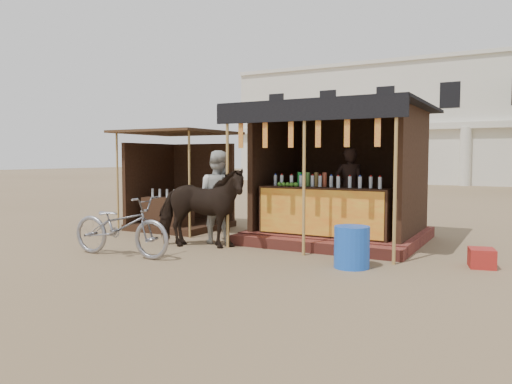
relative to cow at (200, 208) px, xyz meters
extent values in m
plane|color=#846B4C|center=(1.04, -1.27, -0.78)|extent=(120.00, 120.00, 0.00)
cube|color=brown|center=(2.04, 2.23, -0.67)|extent=(3.40, 2.80, 0.22)
cube|color=brown|center=(2.04, 0.68, -0.68)|extent=(3.40, 0.35, 0.20)
cube|color=#341F13|center=(2.04, 1.28, -0.08)|extent=(2.60, 0.55, 0.95)
cube|color=orange|center=(2.04, 0.99, -0.08)|extent=(2.50, 0.02, 0.88)
cube|color=#341F13|center=(2.04, 3.48, 0.69)|extent=(3.00, 0.12, 2.50)
cube|color=#341F13|center=(0.54, 2.23, 0.69)|extent=(0.12, 2.50, 2.50)
cube|color=#341F13|center=(3.54, 2.23, 0.69)|extent=(0.12, 2.50, 2.50)
cube|color=black|center=(2.04, 2.03, 1.97)|extent=(3.60, 3.60, 0.06)
cube|color=black|center=(2.04, 0.25, 1.79)|extent=(3.60, 0.06, 0.36)
cylinder|color=tan|center=(0.44, 0.28, 0.60)|extent=(0.06, 0.06, 2.75)
cylinder|color=tan|center=(2.04, 0.28, 0.60)|extent=(0.06, 0.06, 2.75)
cylinder|color=tan|center=(3.64, 0.28, 0.60)|extent=(0.06, 0.06, 2.75)
cube|color=red|center=(0.74, 0.28, 1.42)|extent=(0.10, 0.02, 0.55)
cube|color=red|center=(1.26, 0.28, 1.42)|extent=(0.10, 0.02, 0.55)
cube|color=red|center=(1.78, 0.28, 1.42)|extent=(0.10, 0.02, 0.55)
cube|color=red|center=(2.30, 0.28, 1.42)|extent=(0.10, 0.02, 0.55)
cube|color=red|center=(2.82, 0.28, 1.42)|extent=(0.10, 0.02, 0.55)
cube|color=red|center=(3.34, 0.28, 1.42)|extent=(0.10, 0.02, 0.55)
imported|color=black|center=(2.20, 2.33, 0.31)|extent=(0.71, 0.55, 1.74)
cube|color=#341F13|center=(-1.96, 1.93, -0.70)|extent=(2.00, 2.00, 0.15)
cube|color=#341F13|center=(-1.96, 2.88, 0.27)|extent=(1.90, 0.10, 2.10)
cube|color=#341F13|center=(-2.91, 1.93, 0.27)|extent=(0.10, 1.90, 2.10)
cube|color=#472D19|center=(-1.96, 1.83, 1.57)|extent=(2.40, 2.40, 0.06)
cylinder|color=tan|center=(-3.01, 0.88, 0.40)|extent=(0.05, 0.05, 2.35)
cylinder|color=tan|center=(-0.91, 0.88, 0.40)|extent=(0.05, 0.05, 2.35)
cube|color=#341F13|center=(-1.96, 1.43, -0.38)|extent=(1.20, 0.50, 0.80)
imported|color=black|center=(0.00, 0.00, 0.00)|extent=(2.01, 1.35, 1.56)
imported|color=gray|center=(-0.76, -1.36, -0.24)|extent=(2.09, 0.85, 1.07)
imported|color=beige|center=(-0.02, 0.64, 0.17)|extent=(0.98, 0.79, 1.89)
cylinder|color=blue|center=(3.11, -0.28, -0.45)|extent=(0.68, 0.68, 0.66)
cube|color=maroon|center=(4.93, 0.73, -0.63)|extent=(0.47, 0.50, 0.31)
cube|color=#1C7E38|center=(2.85, 1.33, -0.58)|extent=(0.70, 0.56, 0.40)
cube|color=white|center=(2.85, 1.33, -0.35)|extent=(0.73, 0.58, 0.06)
cube|color=silver|center=(-0.96, 28.73, 3.22)|extent=(26.00, 7.00, 8.00)
cube|color=silver|center=(-0.96, 25.13, 2.92)|extent=(26.00, 0.50, 0.40)
cube|color=silver|center=(-0.96, 25.23, 7.27)|extent=(26.00, 0.30, 0.25)
cylinder|color=silver|center=(-12.96, 25.13, 1.02)|extent=(0.70, 0.70, 3.60)
cylinder|color=silver|center=(-9.96, 25.13, 1.02)|extent=(0.70, 0.70, 3.60)
cylinder|color=silver|center=(-6.96, 25.13, 1.02)|extent=(0.70, 0.70, 3.60)
cylinder|color=silver|center=(-3.96, 25.13, 1.02)|extent=(0.70, 0.70, 3.60)
cylinder|color=silver|center=(-0.96, 25.13, 1.02)|extent=(0.70, 0.70, 3.60)
cylinder|color=silver|center=(2.04, 25.13, 1.02)|extent=(0.70, 0.70, 3.60)
camera|label=1|loc=(5.55, -7.86, 0.98)|focal=35.00mm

